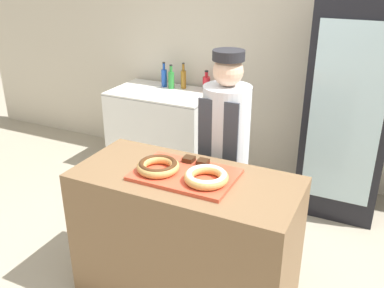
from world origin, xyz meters
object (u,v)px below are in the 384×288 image
at_px(donut_light_glaze, 206,176).
at_px(bottle_green, 171,79).
at_px(donut_chocolate_glaze, 158,166).
at_px(bottle_blue, 164,77).
at_px(serving_tray, 185,175).
at_px(brownie_back_right, 203,162).
at_px(chest_freezer, 163,129).
at_px(bottle_amber, 183,79).
at_px(brownie_back_left, 189,159).
at_px(beverage_fridge, 350,110).
at_px(baker_person, 225,153).
at_px(bottle_red, 206,83).

distance_m(donut_light_glaze, bottle_green, 2.31).
relative_size(donut_chocolate_glaze, bottle_blue, 0.98).
height_order(serving_tray, brownie_back_right, brownie_back_right).
distance_m(chest_freezer, bottle_amber, 0.60).
distance_m(donut_light_glaze, bottle_blue, 2.40).
height_order(serving_tray, bottle_green, bottle_green).
bearing_deg(bottle_amber, chest_freezer, -125.59).
xyz_separation_m(donut_chocolate_glaze, brownie_back_left, (0.11, 0.20, -0.02)).
bearing_deg(beverage_fridge, baker_person, -122.84).
bearing_deg(bottle_green, chest_freezer, -103.40).
distance_m(bottle_blue, bottle_red, 0.48).
xyz_separation_m(donut_light_glaze, beverage_fridge, (0.60, 1.77, -0.04)).
relative_size(donut_light_glaze, brownie_back_right, 3.81).
relative_size(chest_freezer, bottle_blue, 4.02).
height_order(donut_light_glaze, beverage_fridge, beverage_fridge).
bearing_deg(chest_freezer, bottle_red, 32.78).
bearing_deg(donut_light_glaze, brownie_back_left, 136.63).
height_order(beverage_fridge, chest_freezer, beverage_fridge).
bearing_deg(brownie_back_left, baker_person, 78.94).
distance_m(donut_chocolate_glaze, donut_light_glaze, 0.33).
relative_size(beverage_fridge, bottle_blue, 7.07).
relative_size(brownie_back_left, beverage_fridge, 0.04).
relative_size(brownie_back_right, baker_person, 0.04).
relative_size(serving_tray, brownie_back_left, 8.91).
distance_m(brownie_back_right, bottle_green, 2.08).
relative_size(chest_freezer, bottle_green, 4.17).
xyz_separation_m(donut_chocolate_glaze, beverage_fridge, (0.93, 1.77, -0.04)).
bearing_deg(beverage_fridge, donut_chocolate_glaze, -117.69).
bearing_deg(brownie_back_right, chest_freezer, 127.20).
bearing_deg(bottle_amber, serving_tray, -62.95).
bearing_deg(serving_tray, brownie_back_left, 107.96).
bearing_deg(baker_person, bottle_amber, 127.24).
height_order(baker_person, chest_freezer, baker_person).
bearing_deg(chest_freezer, serving_tray, -56.53).
bearing_deg(bottle_blue, beverage_fridge, -5.45).
distance_m(serving_tray, donut_chocolate_glaze, 0.18).
bearing_deg(bottle_amber, baker_person, -52.76).
distance_m(serving_tray, bottle_red, 2.12).
distance_m(donut_light_glaze, chest_freezer, 2.28).
bearing_deg(donut_light_glaze, beverage_fridge, 71.27).
bearing_deg(bottle_blue, brownie_back_left, -56.47).
height_order(beverage_fridge, bottle_green, beverage_fridge).
bearing_deg(serving_tray, bottle_green, 120.53).
bearing_deg(bottle_red, bottle_blue, -170.68).
bearing_deg(bottle_green, bottle_blue, 162.57).
bearing_deg(donut_chocolate_glaze, chest_freezer, 118.86).
distance_m(brownie_back_right, bottle_red, 2.00).
bearing_deg(bottle_green, brownie_back_left, -58.45).
height_order(brownie_back_right, beverage_fridge, beverage_fridge).
height_order(brownie_back_left, bottle_green, bottle_green).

